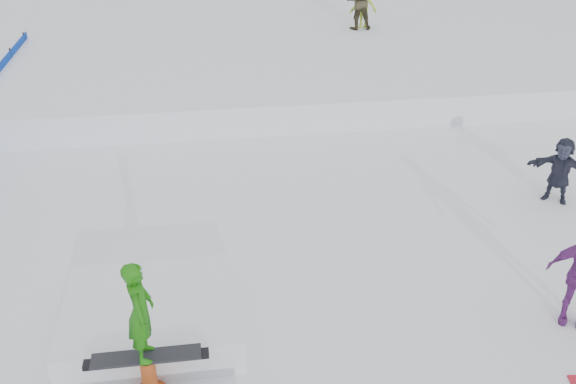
{
  "coord_description": "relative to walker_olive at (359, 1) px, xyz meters",
  "views": [
    {
      "loc": [
        -0.94,
        -7.82,
        6.45
      ],
      "look_at": [
        0.5,
        2.0,
        1.1
      ],
      "focal_mm": 40.0,
      "sensor_mm": 36.0,
      "label": 1
    }
  ],
  "objects": [
    {
      "name": "ground",
      "position": [
        -4.76,
        -14.2,
        -1.77
      ],
      "size": [
        120.0,
        120.0,
        0.0
      ],
      "primitive_type": "plane",
      "color": "white"
    },
    {
      "name": "snow_midrise",
      "position": [
        -4.76,
        1.8,
        -1.37
      ],
      "size": [
        50.0,
        18.0,
        0.8
      ],
      "primitive_type": "cube",
      "color": "white",
      "rests_on": "ground"
    },
    {
      "name": "walker_olive",
      "position": [
        0.0,
        0.0,
        0.0
      ],
      "size": [
        0.98,
        0.78,
        1.95
      ],
      "primitive_type": "imported",
      "rotation": [
        0.0,
        0.0,
        3.1
      ],
      "color": "#37311F",
      "rests_on": "snow_midrise"
    },
    {
      "name": "walker_ygreen",
      "position": [
        0.24,
        0.2,
        -0.23
      ],
      "size": [
        0.97,
        0.56,
        1.49
      ],
      "primitive_type": "imported",
      "rotation": [
        0.0,
        0.0,
        3.14
      ],
      "color": "#ADD231",
      "rests_on": "snow_midrise"
    },
    {
      "name": "spectator_dark",
      "position": [
        1.44,
        -11.33,
        -1.08
      ],
      "size": [
        1.24,
        1.14,
        1.38
      ],
      "primitive_type": "imported",
      "rotation": [
        0.0,
        0.0,
        -0.7
      ],
      "color": "#242637",
      "rests_on": "ground"
    },
    {
      "name": "jib_rail_feature",
      "position": [
        -6.6,
        -15.0,
        -1.47
      ],
      "size": [
        2.6,
        4.4,
        2.11
      ],
      "color": "white",
      "rests_on": "ground"
    }
  ]
}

